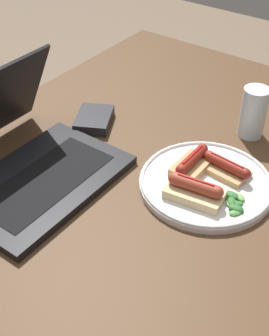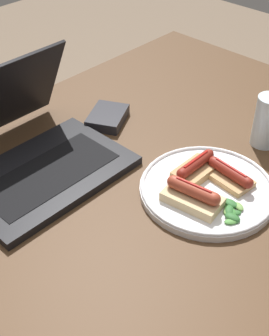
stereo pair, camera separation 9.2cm
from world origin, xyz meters
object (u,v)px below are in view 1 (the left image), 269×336
Objects in this scene: drinking_glass at (253,112)px; plate at (206,183)px; external_drive at (94,120)px; laptop at (24,161)px.

plate is at bearing -177.72° from drinking_glass.
drinking_glass reaches higher than external_drive.
external_drive is at bearing 3.15° from laptop.
laptop is 2.61× the size of external_drive.
external_drive is (-0.19, 0.33, -0.05)m from drinking_glass.
drinking_glass is at bearing -88.13° from external_drive.
external_drive is at bearing 119.39° from drinking_glass.
laptop is 0.38m from plate.
laptop is 1.27× the size of plate.
external_drive reaches higher than plate.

